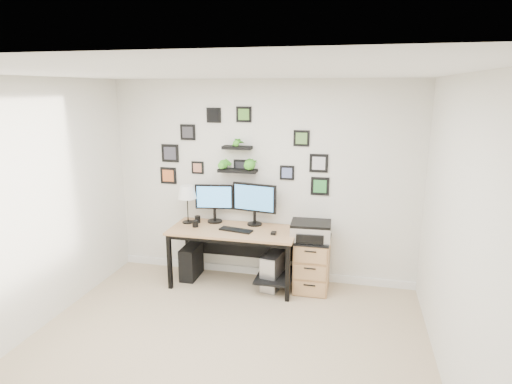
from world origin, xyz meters
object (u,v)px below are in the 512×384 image
(mug, at_px, (195,224))
(file_cabinet, at_px, (312,264))
(pc_tower_black, at_px, (191,262))
(printer, at_px, (311,231))
(pc_tower_grey, at_px, (273,270))
(monitor_right, at_px, (254,201))
(desk, at_px, (237,238))
(monitor_left, at_px, (214,200))
(table_lamp, at_px, (187,193))

(mug, distance_m, file_cabinet, 1.57)
(mug, xyz_separation_m, pc_tower_black, (-0.12, 0.11, -0.58))
(printer, bearing_deg, file_cabinet, 48.62)
(pc_tower_grey, relative_size, printer, 0.98)
(monitor_right, bearing_deg, desk, -134.13)
(monitor_left, bearing_deg, table_lamp, -163.88)
(mug, relative_size, pc_tower_grey, 0.18)
(printer, bearing_deg, monitor_left, 172.97)
(printer, bearing_deg, desk, -178.16)
(pc_tower_black, bearing_deg, pc_tower_grey, -2.87)
(monitor_left, xyz_separation_m, pc_tower_black, (-0.30, -0.14, -0.83))
(monitor_right, height_order, table_lamp, monitor_right)
(file_cabinet, height_order, printer, printer)
(monitor_right, bearing_deg, mug, -160.83)
(monitor_right, height_order, file_cabinet, monitor_right)
(desk, bearing_deg, mug, -173.77)
(pc_tower_grey, bearing_deg, table_lamp, 175.45)
(desk, height_order, monitor_right, monitor_right)
(monitor_left, relative_size, file_cabinet, 0.76)
(pc_tower_black, bearing_deg, mug, -42.26)
(table_lamp, relative_size, printer, 1.01)
(monitor_right, height_order, mug, monitor_right)
(monitor_left, xyz_separation_m, file_cabinet, (1.32, -0.13, -0.71))
(mug, xyz_separation_m, pc_tower_grey, (1.01, 0.06, -0.56))
(monitor_right, height_order, printer, monitor_right)
(monitor_left, bearing_deg, monitor_right, 0.28)
(desk, distance_m, printer, 0.95)
(monitor_right, distance_m, pc_tower_grey, 0.92)
(desk, distance_m, mug, 0.56)
(table_lamp, distance_m, mug, 0.42)
(pc_tower_black, bearing_deg, table_lamp, 132.36)
(monitor_right, bearing_deg, pc_tower_black, -170.20)
(monitor_right, distance_m, table_lamp, 0.89)
(desk, bearing_deg, table_lamp, 172.46)
(desk, xyz_separation_m, table_lamp, (-0.69, 0.09, 0.53))
(monitor_left, bearing_deg, pc_tower_grey, -12.89)
(file_cabinet, bearing_deg, mug, -175.55)
(pc_tower_black, distance_m, printer, 1.69)
(monitor_left, bearing_deg, file_cabinet, -5.70)
(pc_tower_grey, bearing_deg, desk, 179.80)
(monitor_left, bearing_deg, mug, -125.95)
(monitor_right, distance_m, printer, 0.82)
(monitor_right, distance_m, pc_tower_black, 1.21)
(monitor_right, relative_size, table_lamp, 1.17)
(file_cabinet, bearing_deg, monitor_left, 174.30)
(mug, xyz_separation_m, printer, (1.47, 0.09, -0.01))
(mug, relative_size, file_cabinet, 0.13)
(mug, distance_m, printer, 1.47)
(monitor_right, bearing_deg, file_cabinet, -9.79)
(monitor_left, bearing_deg, printer, -7.03)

